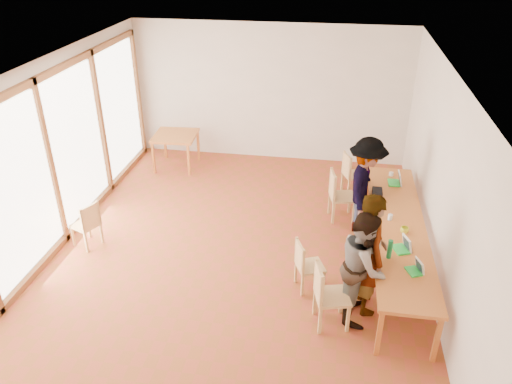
% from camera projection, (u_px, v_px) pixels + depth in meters
% --- Properties ---
extents(ground, '(8.00, 8.00, 0.00)m').
position_uv_depth(ground, '(235.00, 256.00, 8.10)').
color(ground, '#A74428').
rests_on(ground, ground).
extents(wall_back, '(6.00, 0.10, 3.00)m').
position_uv_depth(wall_back, '(270.00, 93.00, 10.86)').
color(wall_back, beige).
rests_on(wall_back, ground).
extents(wall_right, '(0.10, 8.00, 3.00)m').
position_uv_depth(wall_right, '(443.00, 189.00, 6.96)').
color(wall_right, beige).
rests_on(wall_right, ground).
extents(window_wall, '(0.10, 8.00, 3.00)m').
position_uv_depth(window_wall, '(48.00, 160.00, 7.81)').
color(window_wall, white).
rests_on(window_wall, ground).
extents(ceiling, '(6.00, 8.00, 0.04)m').
position_uv_depth(ceiling, '(231.00, 72.00, 6.67)').
color(ceiling, white).
rests_on(ceiling, wall_back).
extents(communal_table, '(0.80, 4.00, 0.75)m').
position_uv_depth(communal_table, '(398.00, 227.00, 7.57)').
color(communal_table, '#C4722B').
rests_on(communal_table, ground).
extents(side_table, '(0.90, 0.90, 0.75)m').
position_uv_depth(side_table, '(175.00, 138.00, 10.79)').
color(side_table, '#C4722B').
rests_on(side_table, ground).
extents(chair_near, '(0.52, 0.52, 0.49)m').
position_uv_depth(chair_near, '(325.00, 290.00, 6.49)').
color(chair_near, tan).
rests_on(chair_near, ground).
extents(chair_mid, '(0.49, 0.49, 0.43)m').
position_uv_depth(chair_mid, '(305.00, 261.00, 7.16)').
color(chair_mid, tan).
rests_on(chair_mid, ground).
extents(chair_far, '(0.52, 0.52, 0.50)m').
position_uv_depth(chair_far, '(338.00, 191.00, 8.87)').
color(chair_far, tan).
rests_on(chair_far, ground).
extents(chair_empty, '(0.52, 0.52, 0.46)m').
position_uv_depth(chair_empty, '(351.00, 170.00, 9.73)').
color(chair_empty, tan).
rests_on(chair_empty, ground).
extents(chair_spare, '(0.50, 0.50, 0.43)m').
position_uv_depth(chair_spare, '(88.00, 221.00, 8.13)').
color(chair_spare, tan).
rests_on(chair_spare, ground).
extents(person_near, '(0.54, 0.72, 1.79)m').
position_uv_depth(person_near, '(370.00, 254.00, 6.63)').
color(person_near, gray).
rests_on(person_near, ground).
extents(person_mid, '(0.64, 0.80, 1.60)m').
position_uv_depth(person_mid, '(363.00, 266.00, 6.55)').
color(person_mid, gray).
rests_on(person_mid, ground).
extents(person_far, '(0.83, 1.21, 1.72)m').
position_uv_depth(person_far, '(365.00, 186.00, 8.42)').
color(person_far, gray).
rests_on(person_far, ground).
extents(laptop_near, '(0.25, 0.26, 0.18)m').
position_uv_depth(laptop_near, '(416.00, 269.00, 6.50)').
color(laptop_near, green).
rests_on(laptop_near, communal_table).
extents(laptop_mid, '(0.29, 0.30, 0.21)m').
position_uv_depth(laptop_mid, '(404.00, 246.00, 6.93)').
color(laptop_mid, green).
rests_on(laptop_mid, communal_table).
extents(laptop_far, '(0.23, 0.27, 0.22)m').
position_uv_depth(laptop_far, '(397.00, 181.00, 8.70)').
color(laptop_far, green).
rests_on(laptop_far, communal_table).
extents(yellow_mug, '(0.16, 0.16, 0.10)m').
position_uv_depth(yellow_mug, '(404.00, 230.00, 7.32)').
color(yellow_mug, yellow).
rests_on(yellow_mug, communal_table).
extents(green_bottle, '(0.07, 0.07, 0.28)m').
position_uv_depth(green_bottle, '(390.00, 249.00, 6.73)').
color(green_bottle, '#198143').
rests_on(green_bottle, communal_table).
extents(clear_glass, '(0.07, 0.07, 0.09)m').
position_uv_depth(clear_glass, '(390.00, 217.00, 7.65)').
color(clear_glass, silver).
rests_on(clear_glass, communal_table).
extents(condiment_cup, '(0.08, 0.08, 0.06)m').
position_uv_depth(condiment_cup, '(391.00, 174.00, 9.00)').
color(condiment_cup, white).
rests_on(condiment_cup, communal_table).
extents(pink_phone, '(0.05, 0.10, 0.01)m').
position_uv_depth(pink_phone, '(420.00, 268.00, 6.57)').
color(pink_phone, '#E35199').
rests_on(pink_phone, communal_table).
extents(black_pouch, '(0.16, 0.26, 0.09)m').
position_uv_depth(black_pouch, '(377.00, 192.00, 8.35)').
color(black_pouch, black).
rests_on(black_pouch, communal_table).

